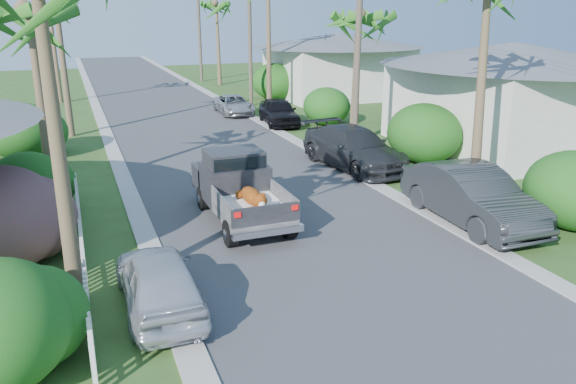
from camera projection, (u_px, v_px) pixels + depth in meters
name	position (u px, v px, depth m)	size (l,w,h in m)	color
ground	(406.00, 327.00, 11.41)	(120.00, 120.00, 0.00)	#324B1C
road	(177.00, 118.00, 33.59)	(8.00, 100.00, 0.02)	#38383A
curb_left	(102.00, 123.00, 32.10)	(0.60, 100.00, 0.06)	#A5A39E
curb_right	(246.00, 114.00, 35.06)	(0.60, 100.00, 0.06)	#A5A39E
pickup_truck	(237.00, 185.00, 17.28)	(1.98, 5.12, 2.06)	black
parked_car_rn	(471.00, 196.00, 16.76)	(1.81, 5.20, 1.71)	#292C2E
parked_car_rm	(354.00, 148.00, 22.81)	(2.26, 5.56, 1.61)	#27282B
parked_car_rf	(279.00, 112.00, 31.52)	(1.74, 4.32, 1.47)	black
parked_car_rd	(234.00, 105.00, 34.85)	(1.92, 4.15, 1.15)	#9FA2A6
parked_car_ln	(159.00, 281.00, 11.90)	(1.56, 3.87, 1.32)	silver
palm_l_b	(28.00, 10.00, 17.83)	(4.40, 4.40, 7.40)	brown
palm_l_d	(49.00, 6.00, 37.36)	(4.40, 4.40, 7.70)	brown
palm_r_b	(358.00, 15.00, 25.17)	(4.40, 4.40, 7.20)	brown
palm_r_d	(217.00, 4.00, 47.07)	(4.40, 4.40, 8.00)	brown
shrub_l_c	(28.00, 184.00, 17.43)	(2.40, 2.64, 2.00)	#184C15
shrub_l_d	(21.00, 131.00, 24.26)	(3.20, 3.52, 2.40)	#184C15
shrub_r_a	(576.00, 190.00, 16.34)	(2.80, 3.08, 2.30)	#184C15
shrub_r_b	(424.00, 133.00, 23.47)	(3.00, 3.30, 2.50)	#184C15
shrub_r_c	(327.00, 106.00, 31.42)	(2.60, 2.86, 2.10)	#184C15
shrub_r_d	(274.00, 82.00, 40.38)	(3.20, 3.52, 2.60)	#184C15
picket_fence	(82.00, 246.00, 14.07)	(0.10, 11.00, 1.00)	white
house_right_near	(509.00, 100.00, 25.85)	(8.00, 9.00, 4.80)	silver
house_right_far	(337.00, 68.00, 41.85)	(9.00, 8.00, 4.60)	silver
utility_pole_b	(358.00, 49.00, 23.46)	(1.60, 0.26, 9.00)	brown
utility_pole_c	(250.00, 36.00, 36.77)	(1.60, 0.26, 9.00)	brown
utility_pole_d	(199.00, 29.00, 50.08)	(1.60, 0.26, 9.00)	brown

